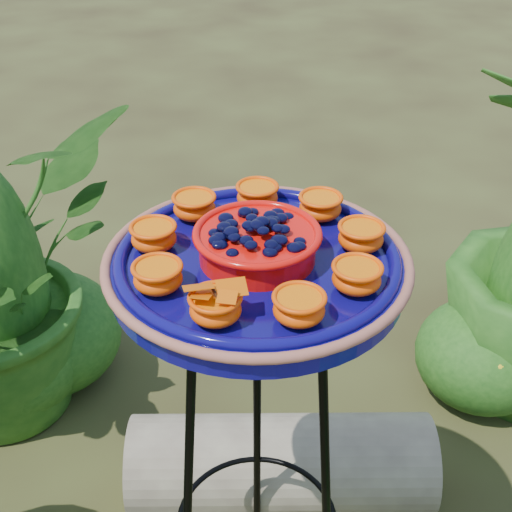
% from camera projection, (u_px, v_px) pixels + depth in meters
% --- Properties ---
extents(tripod_stand, '(0.30, 0.32, 0.81)m').
position_uv_depth(tripod_stand, '(257.00, 439.00, 1.18)').
color(tripod_stand, black).
rests_on(tripod_stand, ground).
extents(feeder_dish, '(0.43, 0.43, 0.10)m').
position_uv_depth(feeder_dish, '(257.00, 259.00, 0.98)').
color(feeder_dish, '#0B075A').
rests_on(feeder_dish, tripod_stand).
extents(driftwood_log, '(0.68, 0.25, 0.23)m').
position_uv_depth(driftwood_log, '(281.00, 464.00, 1.61)').
color(driftwood_log, tan).
rests_on(driftwood_log, ground).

